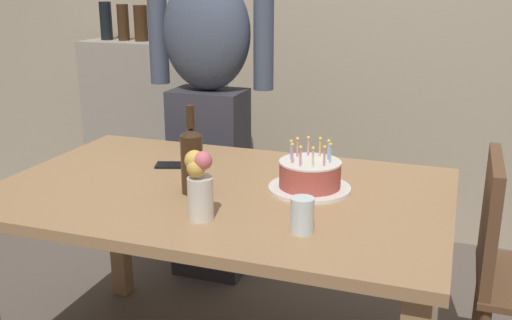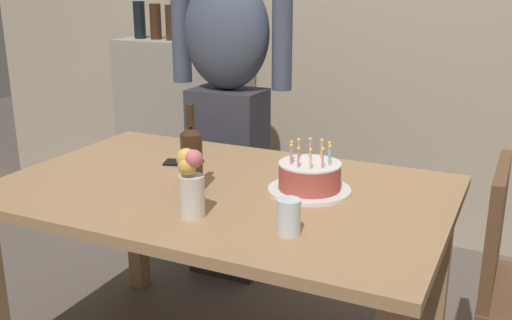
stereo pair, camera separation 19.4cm
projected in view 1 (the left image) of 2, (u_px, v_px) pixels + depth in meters
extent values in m
cube|color=tan|center=(329.00, 0.00, 3.21)|extent=(5.20, 0.10, 2.60)
cube|color=#A37A51|center=(221.00, 193.00, 1.98)|extent=(1.50, 0.96, 0.03)
cube|color=#A37A51|center=(119.00, 222.00, 2.68)|extent=(0.07, 0.07, 0.70)
cube|color=#A37A51|center=(429.00, 269.00, 2.25)|extent=(0.07, 0.07, 0.70)
cylinder|color=white|center=(309.00, 188.00, 1.96)|extent=(0.27, 0.27, 0.01)
cylinder|color=#B24C42|center=(310.00, 175.00, 1.94)|extent=(0.20, 0.20, 0.08)
cylinder|color=silver|center=(310.00, 162.00, 1.93)|extent=(0.21, 0.21, 0.01)
cylinder|color=#93B7DB|center=(291.00, 152.00, 1.94)|extent=(0.01, 0.01, 0.06)
sphere|color=#F9C64C|center=(291.00, 141.00, 1.93)|extent=(0.01, 0.01, 0.01)
cylinder|color=pink|center=(292.00, 155.00, 1.90)|extent=(0.01, 0.01, 0.06)
sphere|color=#F9C64C|center=(292.00, 145.00, 1.89)|extent=(0.01, 0.01, 0.01)
cylinder|color=pink|center=(300.00, 158.00, 1.87)|extent=(0.01, 0.01, 0.06)
sphere|color=#F9C64C|center=(301.00, 147.00, 1.86)|extent=(0.01, 0.01, 0.01)
cylinder|color=beige|center=(313.00, 159.00, 1.86)|extent=(0.01, 0.01, 0.06)
sphere|color=#F9C64C|center=(313.00, 148.00, 1.85)|extent=(0.01, 0.01, 0.01)
cylinder|color=pink|center=(324.00, 158.00, 1.87)|extent=(0.01, 0.01, 0.06)
sphere|color=#F9C64C|center=(325.00, 147.00, 1.86)|extent=(0.01, 0.01, 0.01)
cylinder|color=#93B7DB|center=(330.00, 155.00, 1.90)|extent=(0.01, 0.01, 0.06)
sphere|color=#F9C64C|center=(331.00, 144.00, 1.89)|extent=(0.01, 0.01, 0.01)
cylinder|color=#93B7DB|center=(328.00, 151.00, 1.94)|extent=(0.01, 0.01, 0.06)
sphere|color=#F9C64C|center=(329.00, 141.00, 1.93)|extent=(0.01, 0.01, 0.01)
cylinder|color=#EAB266|center=(320.00, 149.00, 1.97)|extent=(0.01, 0.01, 0.06)
sphere|color=#F9C64C|center=(320.00, 139.00, 1.96)|extent=(0.01, 0.01, 0.01)
cylinder|color=pink|center=(308.00, 148.00, 1.98)|extent=(0.01, 0.01, 0.06)
sphere|color=#F9C64C|center=(308.00, 138.00, 1.97)|extent=(0.01, 0.01, 0.01)
cylinder|color=pink|center=(297.00, 149.00, 1.97)|extent=(0.01, 0.01, 0.06)
sphere|color=#F9C64C|center=(298.00, 139.00, 1.96)|extent=(0.01, 0.01, 0.01)
cylinder|color=silver|center=(302.00, 215.00, 1.62)|extent=(0.07, 0.07, 0.10)
cylinder|color=#382314|center=(192.00, 164.00, 1.91)|extent=(0.07, 0.07, 0.19)
cone|color=#382314|center=(191.00, 132.00, 1.87)|extent=(0.07, 0.07, 0.03)
cylinder|color=#382314|center=(190.00, 117.00, 1.86)|extent=(0.03, 0.03, 0.07)
cube|color=black|center=(175.00, 165.00, 2.20)|extent=(0.16, 0.11, 0.01)
cylinder|color=silver|center=(201.00, 199.00, 1.70)|extent=(0.08, 0.08, 0.13)
sphere|color=#DB6670|center=(203.00, 161.00, 1.66)|extent=(0.05, 0.05, 0.05)
sphere|color=gold|center=(195.00, 160.00, 1.67)|extent=(0.06, 0.06, 0.06)
sphere|color=gold|center=(196.00, 168.00, 1.66)|extent=(0.05, 0.05, 0.05)
cube|color=#33333D|center=(210.00, 184.00, 2.85)|extent=(0.34, 0.23, 0.92)
ellipsoid|color=#424C60|center=(207.00, 33.00, 2.64)|extent=(0.41, 0.27, 0.52)
cylinder|color=#424C60|center=(264.00, 40.00, 2.59)|extent=(0.09, 0.09, 0.44)
cylinder|color=#424C60|center=(158.00, 36.00, 2.76)|extent=(0.09, 0.09, 0.44)
cube|color=brown|center=(490.00, 218.00, 1.90)|extent=(0.04, 0.40, 0.40)
cylinder|color=brown|center=(478.00, 312.00, 2.19)|extent=(0.04, 0.04, 0.45)
cube|color=#9E9384|center=(155.00, 131.00, 3.55)|extent=(0.82, 0.30, 1.07)
cylinder|color=black|center=(106.00, 21.00, 3.45)|extent=(0.07, 0.07, 0.22)
cylinder|color=#382314|center=(123.00, 22.00, 3.42)|extent=(0.07, 0.07, 0.21)
cylinder|color=#382314|center=(141.00, 23.00, 3.38)|extent=(0.08, 0.08, 0.20)
cylinder|color=black|center=(159.00, 18.00, 3.33)|extent=(0.06, 0.06, 0.27)
cylinder|color=#382314|center=(177.00, 22.00, 3.30)|extent=(0.08, 0.08, 0.23)
cylinder|color=#382314|center=(196.00, 20.00, 3.26)|extent=(0.08, 0.08, 0.26)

